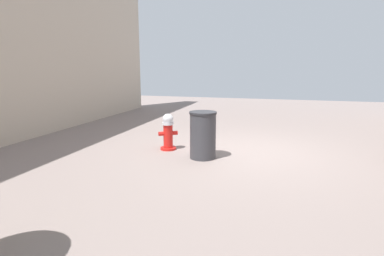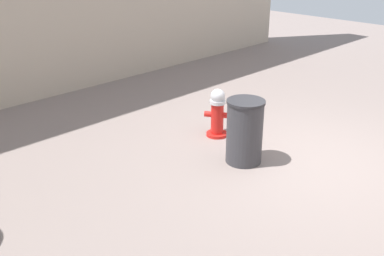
# 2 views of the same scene
# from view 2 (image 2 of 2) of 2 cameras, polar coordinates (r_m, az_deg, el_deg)

# --- Properties ---
(ground_plane) EXTENTS (23.40, 23.40, 0.00)m
(ground_plane) POSITION_cam_2_polar(r_m,az_deg,el_deg) (7.03, 15.21, -4.18)
(ground_plane) COLOR gray
(fire_hydrant) EXTENTS (0.41, 0.41, 0.82)m
(fire_hydrant) POSITION_cam_2_polar(r_m,az_deg,el_deg) (7.54, 3.19, 1.92)
(fire_hydrant) COLOR red
(fire_hydrant) RESTS_ON ground_plane
(trash_bin) EXTENTS (0.55, 0.55, 0.96)m
(trash_bin) POSITION_cam_2_polar(r_m,az_deg,el_deg) (6.66, 6.58, -0.43)
(trash_bin) COLOR #38383D
(trash_bin) RESTS_ON ground_plane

